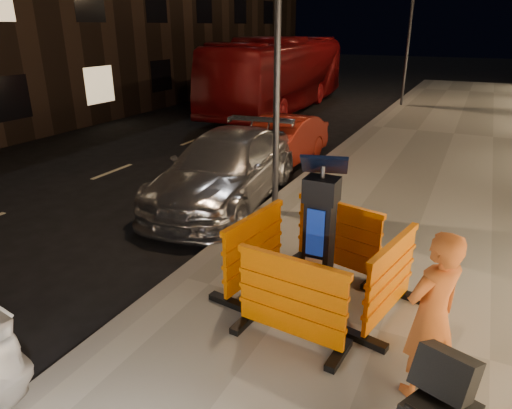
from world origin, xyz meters
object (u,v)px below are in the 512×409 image
at_px(barrier_kerbside, 254,250).
at_px(bus_doubledecker, 280,109).
at_px(car_silver, 226,200).
at_px(car_red, 280,164).
at_px(barrier_front, 291,300).
at_px(barrier_back, 338,237).
at_px(barrier_bldgside, 390,281).
at_px(man, 431,317).
at_px(parking_kiosk, 319,235).

xyz_separation_m(barrier_kerbside, bus_doubledecker, (-5.99, 14.90, -0.70)).
height_order(car_silver, car_red, car_silver).
distance_m(barrier_front, barrier_back, 1.90).
bearing_deg(bus_doubledecker, barrier_bldgside, -64.50).
height_order(barrier_front, man, man).
bearing_deg(car_silver, car_red, 84.38).
height_order(parking_kiosk, man, parking_kiosk).
relative_size(car_silver, bus_doubledecker, 0.45).
bearing_deg(barrier_back, car_silver, 158.58).
relative_size(barrier_kerbside, barrier_bldgside, 1.00).
xyz_separation_m(parking_kiosk, car_silver, (-3.21, 3.16, -1.14)).
xyz_separation_m(barrier_back, car_silver, (-3.21, 2.21, -0.70)).
distance_m(parking_kiosk, car_red, 7.22).
relative_size(barrier_back, car_red, 0.35).
distance_m(barrier_kerbside, man, 2.73).
bearing_deg(barrier_kerbside, barrier_back, -36.87).
bearing_deg(barrier_front, barrier_kerbside, 140.13).
height_order(parking_kiosk, barrier_back, parking_kiosk).
height_order(barrier_front, car_red, barrier_front).
bearing_deg(bus_doubledecker, car_silver, -74.77).
relative_size(parking_kiosk, barrier_bldgside, 1.40).
bearing_deg(bus_doubledecker, parking_kiosk, -67.43).
distance_m(car_red, man, 8.91).
xyz_separation_m(parking_kiosk, barrier_back, (0.00, 0.95, -0.44)).
bearing_deg(parking_kiosk, barrier_bldgside, 10.13).
bearing_deg(barrier_kerbside, barrier_front, -126.87).
bearing_deg(barrier_front, car_red, 119.18).
distance_m(parking_kiosk, bus_doubledecker, 16.47).
distance_m(bus_doubledecker, man, 18.13).
xyz_separation_m(parking_kiosk, car_red, (-3.25, 6.34, -1.14)).
bearing_deg(man, car_silver, -93.38).
relative_size(barrier_bldgside, car_red, 0.35).
distance_m(barrier_front, man, 1.57).
bearing_deg(man, barrier_back, -104.88).
distance_m(barrier_back, bus_doubledecker, 15.59).
xyz_separation_m(barrier_front, barrier_kerbside, (-0.95, 0.95, 0.00)).
xyz_separation_m(barrier_back, barrier_kerbside, (-0.95, -0.95, 0.00)).
bearing_deg(barrier_bldgside, barrier_back, 57.13).
height_order(barrier_front, barrier_kerbside, same).
xyz_separation_m(barrier_kerbside, barrier_bldgside, (1.90, 0.00, 0.00)).
distance_m(parking_kiosk, barrier_kerbside, 1.05).
height_order(barrier_back, barrier_bldgside, same).
height_order(barrier_front, barrier_bldgside, same).
bearing_deg(car_red, barrier_front, -63.98).
relative_size(parking_kiosk, barrier_back, 1.40).
xyz_separation_m(barrier_front, car_silver, (-3.21, 4.11, -0.70)).
distance_m(barrier_back, barrier_bldgside, 1.34).
height_order(bus_doubledecker, man, man).
distance_m(barrier_bldgside, car_red, 7.64).
bearing_deg(parking_kiosk, man, -26.00).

